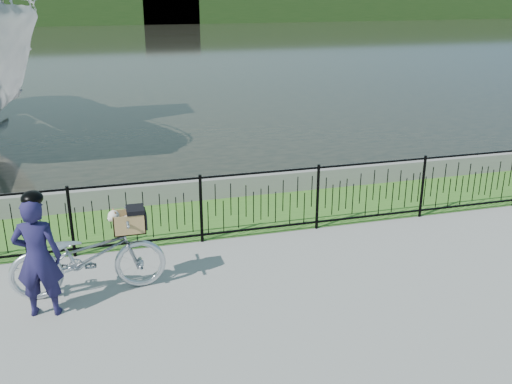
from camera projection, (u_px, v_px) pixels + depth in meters
name	position (u px, v px, depth m)	size (l,w,h in m)	color
ground	(292.00, 279.00, 8.14)	(120.00, 120.00, 0.00)	gray
grass_strip	(246.00, 213.00, 10.50)	(60.00, 2.00, 0.01)	#3A6E22
water	(131.00, 48.00, 38.03)	(120.00, 120.00, 0.00)	black
quay_wall	(233.00, 186.00, 11.34)	(60.00, 0.30, 0.40)	slate
fence	(261.00, 203.00, 9.40)	(14.00, 0.06, 1.15)	black
far_treeline	(113.00, 9.00, 61.96)	(120.00, 6.00, 3.00)	#27441A
far_building_right	(170.00, 8.00, 62.08)	(6.00, 3.00, 3.20)	#A99C87
bicycle_rig	(89.00, 256.00, 7.63)	(2.04, 0.71, 1.19)	silver
cyclist	(37.00, 255.00, 7.02)	(0.63, 0.46, 1.65)	#1A163F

